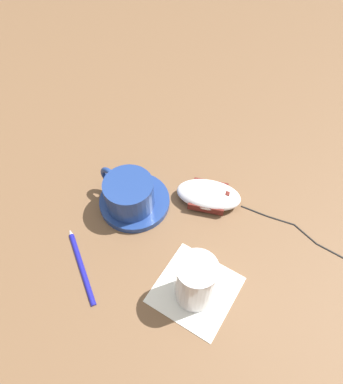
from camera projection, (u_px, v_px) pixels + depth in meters
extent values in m
plane|color=brown|center=(152.00, 214.00, 0.67)|extent=(3.00, 3.00, 0.00)
cylinder|color=navy|center=(135.00, 201.00, 0.68)|extent=(0.13, 0.13, 0.01)
cylinder|color=navy|center=(130.00, 192.00, 0.65)|extent=(0.09, 0.09, 0.06)
torus|color=navy|center=(110.00, 177.00, 0.66)|extent=(0.02, 0.04, 0.04)
ellipsoid|color=silver|center=(209.00, 195.00, 0.67)|extent=(0.08, 0.13, 0.03)
cylinder|color=#591E19|center=(227.00, 195.00, 0.66)|extent=(0.01, 0.01, 0.01)
cube|color=#591E19|center=(211.00, 184.00, 0.69)|extent=(0.01, 0.06, 0.01)
cube|color=#591E19|center=(205.00, 209.00, 0.66)|extent=(0.01, 0.06, 0.01)
cylinder|color=black|center=(254.00, 211.00, 0.67)|extent=(0.01, 0.05, 0.00)
cylinder|color=black|center=(281.00, 220.00, 0.66)|extent=(0.00, 0.05, 0.00)
cylinder|color=black|center=(305.00, 234.00, 0.64)|extent=(0.03, 0.04, 0.00)
cylinder|color=black|center=(330.00, 251.00, 0.62)|extent=(0.01, 0.05, 0.00)
sphere|color=black|center=(242.00, 206.00, 0.68)|extent=(0.00, 0.00, 0.00)
sphere|color=black|center=(267.00, 216.00, 0.66)|extent=(0.00, 0.00, 0.00)
sphere|color=black|center=(294.00, 224.00, 0.65)|extent=(0.00, 0.00, 0.00)
sphere|color=black|center=(317.00, 243.00, 0.63)|extent=(0.00, 0.00, 0.00)
cube|color=silver|center=(195.00, 289.00, 0.58)|extent=(0.14, 0.14, 0.00)
cylinder|color=silver|center=(196.00, 281.00, 0.54)|extent=(0.06, 0.06, 0.09)
cylinder|color=navy|center=(81.00, 267.00, 0.60)|extent=(0.10, 0.10, 0.01)
cone|color=silver|center=(70.00, 231.00, 0.64)|extent=(0.01, 0.01, 0.01)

